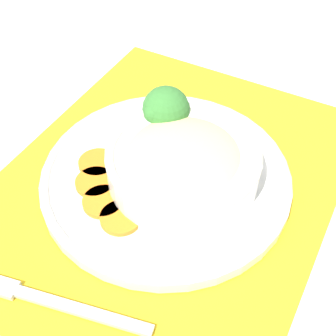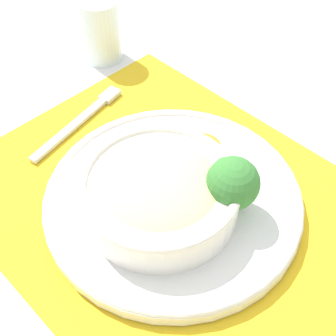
% 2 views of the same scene
% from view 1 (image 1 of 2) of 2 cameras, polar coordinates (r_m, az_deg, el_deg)
% --- Properties ---
extents(ground_plane, '(4.00, 4.00, 0.00)m').
position_cam_1_polar(ground_plane, '(0.60, -0.26, -1.98)').
color(ground_plane, white).
extents(placemat, '(0.54, 0.43, 0.00)m').
position_cam_1_polar(placemat, '(0.60, -0.26, -1.86)').
color(placemat, yellow).
rests_on(placemat, ground_plane).
extents(plate, '(0.31, 0.31, 0.02)m').
position_cam_1_polar(plate, '(0.59, -0.26, -1.00)').
color(plate, white).
rests_on(plate, placemat).
extents(bowl, '(0.19, 0.19, 0.06)m').
position_cam_1_polar(bowl, '(0.56, 1.99, 0.84)').
color(bowl, silver).
rests_on(bowl, plate).
extents(broccoli_floret, '(0.06, 0.06, 0.08)m').
position_cam_1_polar(broccoli_floret, '(0.61, -0.30, 7.04)').
color(broccoli_floret, '#84AD5B').
rests_on(broccoli_floret, plate).
extents(carrot_slice_near, '(0.05, 0.05, 0.01)m').
position_cam_1_polar(carrot_slice_near, '(0.60, -8.58, 0.60)').
color(carrot_slice_near, orange).
rests_on(carrot_slice_near, plate).
extents(carrot_slice_middle, '(0.05, 0.05, 0.01)m').
position_cam_1_polar(carrot_slice_middle, '(0.58, -8.88, -1.74)').
color(carrot_slice_middle, orange).
rests_on(carrot_slice_middle, plate).
extents(carrot_slice_far, '(0.05, 0.05, 0.01)m').
position_cam_1_polar(carrot_slice_far, '(0.56, -7.94, -4.09)').
color(carrot_slice_far, orange).
rests_on(carrot_slice_far, plate).
extents(carrot_slice_extra, '(0.05, 0.05, 0.01)m').
position_cam_1_polar(carrot_slice_extra, '(0.54, -5.76, -6.06)').
color(carrot_slice_extra, orange).
rests_on(carrot_slice_extra, plate).
extents(fork, '(0.04, 0.18, 0.01)m').
position_cam_1_polar(fork, '(0.51, -14.04, -15.51)').
color(fork, '#B7B7BC').
rests_on(fork, placemat).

